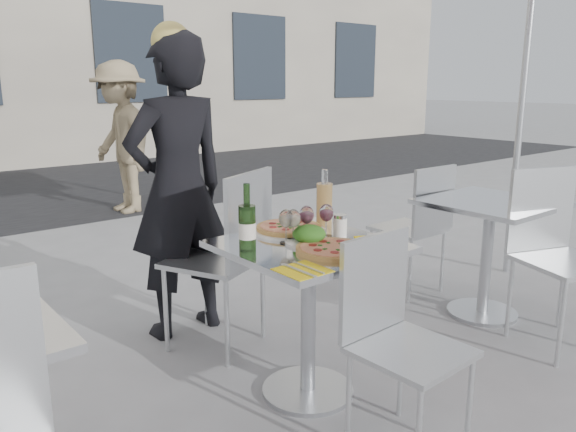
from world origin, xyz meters
TOP-DOWN VIEW (x-y plane):
  - ground at (0.00, 0.00)m, footprint 80.00×80.00m
  - main_table at (0.00, 0.00)m, footprint 0.72×0.72m
  - side_table_right at (1.50, 0.00)m, footprint 0.72×0.72m
  - chair_far at (-0.02, 0.62)m, footprint 0.61×0.62m
  - chair_near at (0.03, -0.49)m, footprint 0.41×0.42m
  - side_chair_rfar at (1.46, 0.50)m, footprint 0.42×0.43m
  - side_chair_rnear at (1.47, -0.43)m, footprint 0.58×0.59m
  - woman_diner at (-0.11, 1.01)m, footprint 0.65×0.44m
  - pedestrian_b at (0.95, 4.30)m, footprint 0.65×1.11m
  - pizza_near at (0.00, -0.16)m, footprint 0.32×0.32m
  - pizza_far at (0.06, 0.21)m, footprint 0.36×0.36m
  - salad_plate at (-0.00, -0.00)m, footprint 0.22×0.22m
  - wine_bottle at (-0.28, 0.08)m, footprint 0.07×0.08m
  - carafe at (0.26, 0.19)m, footprint 0.08×0.08m
  - sugar_shaker at (0.19, -0.01)m, footprint 0.06×0.06m
  - wineglass_white_a at (-0.08, 0.07)m, footprint 0.07×0.07m
  - wineglass_white_b at (-0.05, 0.05)m, footprint 0.07×0.07m
  - wineglass_red_a at (0.04, 0.07)m, footprint 0.07×0.07m
  - wineglass_red_b at (0.14, 0.04)m, footprint 0.07×0.07m
  - napkin_left at (-0.27, -0.27)m, footprint 0.18×0.20m
  - napkin_right at (0.27, -0.17)m, footprint 0.25×0.25m

SIDE VIEW (x-z plane):
  - ground at x=0.00m, z-range 0.00..0.00m
  - chair_near at x=0.03m, z-range 0.08..0.95m
  - main_table at x=0.00m, z-range 0.16..0.91m
  - side_table_right at x=1.50m, z-range 0.16..0.91m
  - side_chair_rfar at x=1.46m, z-range 0.08..1.00m
  - side_chair_rnear at x=1.47m, z-range 0.09..1.08m
  - chair_far at x=-0.02m, z-range 0.09..1.10m
  - napkin_left at x=-0.27m, z-range 0.75..0.76m
  - napkin_right at x=0.27m, z-range 0.75..0.76m
  - pizza_near at x=0.00m, z-range 0.75..0.77m
  - pizza_far at x=0.06m, z-range 0.75..0.78m
  - salad_plate at x=0.00m, z-range 0.74..0.83m
  - sugar_shaker at x=0.19m, z-range 0.75..0.86m
  - pedestrian_b at x=0.95m, z-range 0.00..1.71m
  - wineglass_white_a at x=-0.08m, z-range 0.78..0.94m
  - wineglass_white_b at x=-0.05m, z-range 0.78..0.94m
  - wineglass_red_a at x=0.04m, z-range 0.78..0.94m
  - wineglass_red_b at x=0.14m, z-range 0.78..0.94m
  - wine_bottle at x=-0.28m, z-range 0.72..1.01m
  - woman_diner at x=-0.11m, z-range 0.00..1.73m
  - carafe at x=0.26m, z-range 0.72..1.01m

